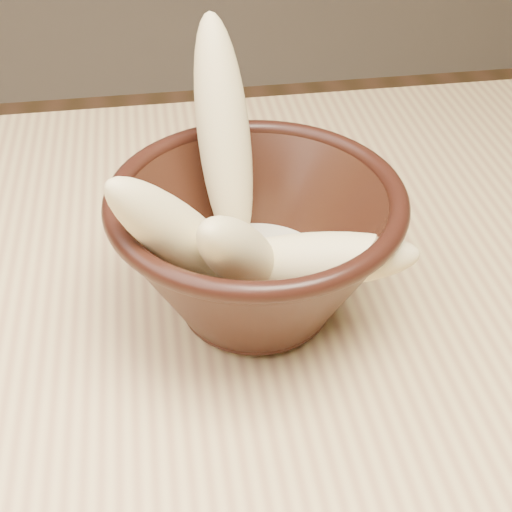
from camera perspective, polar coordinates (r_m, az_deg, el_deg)
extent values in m
cube|color=#DCBB79|center=(0.51, -12.45, -11.25)|extent=(1.20, 0.80, 0.04)
cylinder|color=tan|center=(1.12, 19.56, -6.65)|extent=(0.05, 0.05, 0.71)
cylinder|color=black|center=(0.53, 0.00, -4.04)|extent=(0.09, 0.09, 0.01)
cylinder|color=black|center=(0.51, 0.00, -2.36)|extent=(0.09, 0.09, 0.01)
torus|color=black|center=(0.47, 0.00, 4.65)|extent=(0.20, 0.20, 0.01)
cylinder|color=beige|center=(0.51, 0.00, -1.54)|extent=(0.11, 0.11, 0.02)
ellipsoid|color=#EDCD8C|center=(0.50, -2.58, 9.56)|extent=(0.05, 0.10, 0.17)
ellipsoid|color=#EDCD8C|center=(0.44, -5.99, 1.53)|extent=(0.12, 0.09, 0.14)
ellipsoid|color=#EDCD8C|center=(0.46, 4.34, -0.36)|extent=(0.15, 0.08, 0.06)
ellipsoid|color=#EDCD8C|center=(0.44, -1.23, 0.06)|extent=(0.09, 0.11, 0.12)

